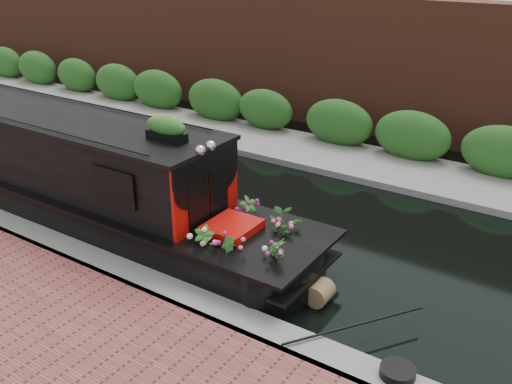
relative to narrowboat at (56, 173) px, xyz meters
The scene contains 8 objects.
ground 3.83m from the narrowboat, 31.55° to the left, with size 80.00×80.00×0.00m, color black.
near_bank_coping 3.56m from the narrowboat, 22.88° to the right, with size 40.00×0.60×0.50m, color gray.
far_bank_path 6.98m from the narrowboat, 62.64° to the left, with size 40.00×2.40×0.34m, color slate.
far_hedge 7.79m from the narrowboat, 65.70° to the left, with size 40.00×1.10×2.80m, color #23541C.
far_brick_wall 9.73m from the narrowboat, 70.82° to the left, with size 40.00×1.00×8.00m, color #5A2D1E.
narrowboat is the anchor object (origin of this frame).
rope_fender 6.50m from the narrowboat, ahead, with size 0.38×0.38×0.41m, color brown.
coiled_mooring_rope 8.36m from the narrowboat, ahead, with size 0.48×0.48×0.12m, color black.
Camera 1 is at (6.77, -9.06, 5.48)m, focal length 40.00 mm.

